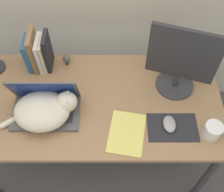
% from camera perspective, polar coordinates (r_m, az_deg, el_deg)
% --- Properties ---
extents(desk, '(1.50, 0.74, 0.73)m').
position_cam_1_polar(desk, '(1.69, -3.87, -2.31)').
color(desk, '#93704C').
rests_on(desk, ground_plane).
extents(laptop, '(0.37, 0.23, 0.24)m').
position_cam_1_polar(laptop, '(1.60, -13.52, -2.04)').
color(laptop, '#4C4C51').
rests_on(laptop, desk).
extents(cat, '(0.43, 0.26, 0.16)m').
position_cam_1_polar(cat, '(1.55, -13.65, -2.80)').
color(cat, beige).
rests_on(cat, desk).
extents(external_monitor, '(0.37, 0.23, 0.43)m').
position_cam_1_polar(external_monitor, '(1.58, 13.78, 6.95)').
color(external_monitor, '#333338').
rests_on(external_monitor, desk).
extents(mousepad, '(0.27, 0.18, 0.00)m').
position_cam_1_polar(mousepad, '(1.57, 12.05, -6.20)').
color(mousepad, '#232328').
rests_on(mousepad, desk).
extents(computer_mouse, '(0.07, 0.11, 0.03)m').
position_cam_1_polar(computer_mouse, '(1.56, 11.46, -5.53)').
color(computer_mouse, '#99999E').
rests_on(computer_mouse, mousepad).
extents(book_row, '(0.15, 0.17, 0.25)m').
position_cam_1_polar(book_row, '(1.78, -14.95, 8.50)').
color(book_row, '#285B93').
rests_on(book_row, desk).
extents(notepad, '(0.23, 0.29, 0.01)m').
position_cam_1_polar(notepad, '(1.52, 2.87, -7.50)').
color(notepad, '#E5DB6B').
rests_on(notepad, desk).
extents(webcam, '(0.05, 0.05, 0.07)m').
position_cam_1_polar(webcam, '(1.80, -9.41, 7.38)').
color(webcam, '#232328').
rests_on(webcam, desk).
extents(mug, '(0.13, 0.10, 0.08)m').
position_cam_1_polar(mug, '(1.58, 19.72, -6.53)').
color(mug, white).
rests_on(mug, desk).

